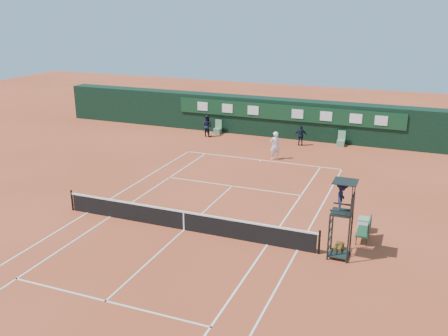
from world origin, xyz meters
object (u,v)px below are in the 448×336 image
(umpire_chair, at_px, (342,203))
(cooler, at_px, (364,225))
(player, at_px, (275,146))
(tennis_net, at_px, (184,220))
(player_bench, at_px, (366,229))

(umpire_chair, xyz_separation_m, cooler, (0.70, 3.02, -2.13))
(umpire_chair, xyz_separation_m, player, (-6.41, 12.42, -1.48))
(tennis_net, distance_m, player, 12.48)
(player_bench, height_order, player, player)
(tennis_net, height_order, cooler, tennis_net)
(tennis_net, distance_m, player_bench, 8.34)
(player, bearing_deg, cooler, 89.34)
(cooler, bearing_deg, player, 127.07)
(tennis_net, height_order, umpire_chair, umpire_chair)
(tennis_net, bearing_deg, player, 86.24)
(player_bench, relative_size, player, 0.62)
(player_bench, bearing_deg, umpire_chair, -114.22)
(umpire_chair, bearing_deg, player_bench, 65.78)
(cooler, xyz_separation_m, player, (-7.10, 9.40, 0.65))
(player_bench, xyz_separation_m, cooler, (-0.18, 1.07, -0.27))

